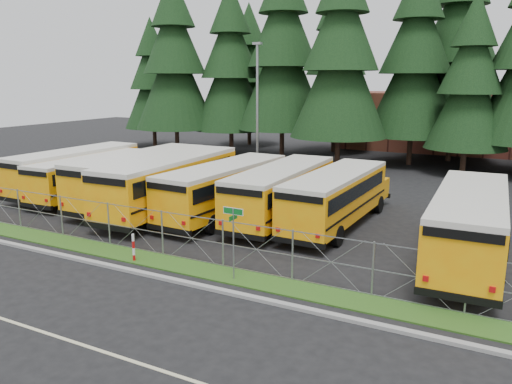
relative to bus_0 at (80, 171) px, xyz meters
The scene contains 27 objects.
ground 14.96m from the bus_0, 25.25° to the right, with size 120.00×120.00×0.00m, color black.
curb 16.51m from the bus_0, 35.06° to the right, with size 50.00×0.25×0.12m, color gray.
grass_verge 15.76m from the bus_0, 30.87° to the right, with size 50.00×1.40×0.06m, color #1F4814.
road_lane_line 19.74m from the bus_0, 46.82° to the right, with size 50.00×0.12×0.01m, color beige.
chainlink_fence 15.35m from the bus_0, 28.63° to the right, with size 44.00×0.10×2.00m, color gray, non-canonical shape.
brick_building 38.91m from the bus_0, 59.94° to the left, with size 22.00×10.00×6.00m, color brown.
bus_0 is the anchor object (origin of this frame).
bus_1 2.03m from the bus_0, 17.41° to the right, with size 2.42×10.25×2.69m, color orange, non-canonical shape.
bus_2 5.83m from the bus_0, ahead, with size 2.80×11.87×3.11m, color orange, non-canonical shape.
bus_3 8.65m from the bus_0, ahead, with size 2.88×12.20×3.20m, color orange, non-canonical shape.
bus_4 11.74m from the bus_0, ahead, with size 2.63×11.13×2.92m, color orange, non-canonical shape.
bus_5 14.76m from the bus_0, ahead, with size 2.61×11.08×2.90m, color orange, non-canonical shape.
bus_6 17.69m from the bus_0, ahead, with size 2.57×10.87×2.85m, color orange, non-canonical shape.
bus_east 24.16m from the bus_0, ahead, with size 2.72×11.52×3.02m, color orange, non-canonical shape.
street_sign 18.46m from the bus_0, 26.67° to the right, with size 0.84×0.55×2.81m.
striped_bollard 14.62m from the bus_0, 35.62° to the right, with size 0.11×0.11×1.20m, color #B20C0C.
light_standard 14.27m from the bus_0, 57.89° to the left, with size 0.70×0.35×10.14m.
conifer_0 24.56m from the bus_0, 116.85° to the left, with size 6.34×6.34×14.02m, color black, non-canonical shape.
conifer_1 19.75m from the bus_0, 105.77° to the left, with size 7.93×7.93×17.53m, color black, non-canonical shape.
conifer_2 21.08m from the bus_0, 89.86° to the left, with size 7.52×7.52×16.62m, color black, non-canonical shape.
conifer_3 22.35m from the bus_0, 74.59° to the left, with size 8.52×8.52×18.85m, color black, non-canonical shape.
conifer_4 22.29m from the bus_0, 54.85° to the left, with size 8.09×8.09×17.89m, color black, non-canonical shape.
conifer_5 28.52m from the bus_0, 51.22° to the left, with size 7.87×7.87×17.40m, color black, non-canonical shape.
conifer_6 29.45m from the bus_0, 40.64° to the left, with size 6.30×6.30×13.93m, color black, non-canonical shape.
conifer_10 28.23m from the bus_0, 93.97° to the left, with size 7.09×7.09×15.69m, color black, non-canonical shape.
conifer_11 28.67m from the bus_0, 71.90° to the left, with size 7.83×7.83×17.31m, color black, non-canonical shape.
conifer_12 33.41m from the bus_0, 51.58° to the left, with size 8.80×8.80×19.45m, color black, non-canonical shape.
Camera 1 is at (11.83, -17.15, 7.37)m, focal length 35.00 mm.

